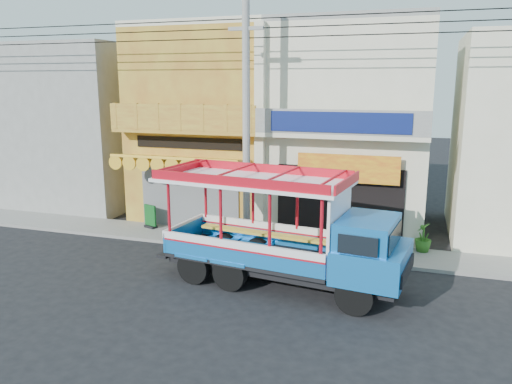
{
  "coord_description": "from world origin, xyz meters",
  "views": [
    {
      "loc": [
        4.52,
        -12.82,
        5.87
      ],
      "look_at": [
        -0.4,
        2.5,
        2.33
      ],
      "focal_mm": 35.0,
      "sensor_mm": 36.0,
      "label": 1
    }
  ],
  "objects_px": {
    "songthaew_truck": "(298,234)",
    "potted_plant_b": "(357,235)",
    "potted_plant_c": "(423,237)",
    "utility_pole": "(250,108)",
    "green_sign": "(150,218)"
  },
  "relations": [
    {
      "from": "green_sign",
      "to": "potted_plant_b",
      "type": "bearing_deg",
      "value": -1.55
    },
    {
      "from": "potted_plant_c",
      "to": "green_sign",
      "type": "bearing_deg",
      "value": -77.63
    },
    {
      "from": "songthaew_truck",
      "to": "potted_plant_b",
      "type": "xyz_separation_m",
      "value": [
        1.28,
        3.64,
        -0.96
      ]
    },
    {
      "from": "potted_plant_b",
      "to": "potted_plant_c",
      "type": "height_order",
      "value": "potted_plant_b"
    },
    {
      "from": "songthaew_truck",
      "to": "potted_plant_c",
      "type": "xyz_separation_m",
      "value": [
        3.49,
        4.18,
        -1.0
      ]
    },
    {
      "from": "songthaew_truck",
      "to": "potted_plant_b",
      "type": "bearing_deg",
      "value": 70.59
    },
    {
      "from": "green_sign",
      "to": "potted_plant_b",
      "type": "height_order",
      "value": "potted_plant_b"
    },
    {
      "from": "potted_plant_c",
      "to": "potted_plant_b",
      "type": "bearing_deg",
      "value": -65.69
    },
    {
      "from": "utility_pole",
      "to": "potted_plant_b",
      "type": "height_order",
      "value": "utility_pole"
    },
    {
      "from": "green_sign",
      "to": "utility_pole",
      "type": "bearing_deg",
      "value": -13.19
    },
    {
      "from": "utility_pole",
      "to": "green_sign",
      "type": "xyz_separation_m",
      "value": [
        -4.64,
        1.09,
        -4.52
      ]
    },
    {
      "from": "songthaew_truck",
      "to": "potted_plant_b",
      "type": "relative_size",
      "value": 6.78
    },
    {
      "from": "potted_plant_c",
      "to": "utility_pole",
      "type": "bearing_deg",
      "value": -65.86
    },
    {
      "from": "utility_pole",
      "to": "potted_plant_c",
      "type": "distance_m",
      "value": 7.45
    },
    {
      "from": "songthaew_truck",
      "to": "green_sign",
      "type": "distance_m",
      "value": 8.07
    }
  ]
}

